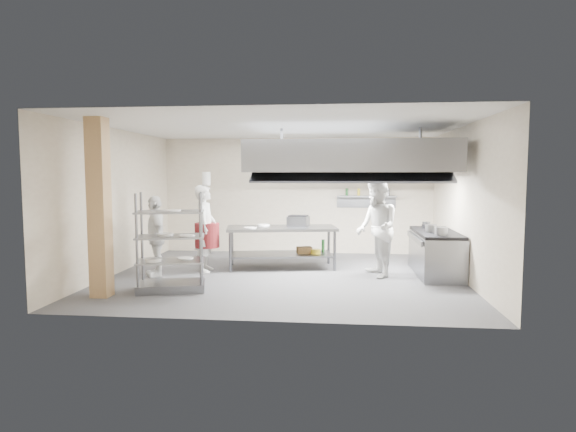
# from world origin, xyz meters

# --- Properties ---
(floor) EXTENTS (7.00, 7.00, 0.00)m
(floor) POSITION_xyz_m (0.00, 0.00, 0.00)
(floor) COLOR #3A3A3D
(floor) RESTS_ON ground
(ceiling) EXTENTS (7.00, 7.00, 0.00)m
(ceiling) POSITION_xyz_m (0.00, 0.00, 3.00)
(ceiling) COLOR silver
(ceiling) RESTS_ON wall_back
(wall_back) EXTENTS (7.00, 0.00, 7.00)m
(wall_back) POSITION_xyz_m (0.00, 3.00, 1.50)
(wall_back) COLOR #BFAF97
(wall_back) RESTS_ON ground
(wall_left) EXTENTS (0.00, 6.00, 6.00)m
(wall_left) POSITION_xyz_m (-3.50, 0.00, 1.50)
(wall_left) COLOR #BFAF97
(wall_left) RESTS_ON ground
(wall_right) EXTENTS (0.00, 6.00, 6.00)m
(wall_right) POSITION_xyz_m (3.50, 0.00, 1.50)
(wall_right) COLOR #BFAF97
(wall_right) RESTS_ON ground
(column) EXTENTS (0.30, 0.30, 3.00)m
(column) POSITION_xyz_m (-2.90, -1.90, 1.50)
(column) COLOR tan
(column) RESTS_ON floor
(exhaust_hood) EXTENTS (4.00, 2.50, 0.60)m
(exhaust_hood) POSITION_xyz_m (1.30, 0.40, 2.40)
(exhaust_hood) COLOR gray
(exhaust_hood) RESTS_ON ceiling
(hood_strip_a) EXTENTS (1.60, 0.12, 0.04)m
(hood_strip_a) POSITION_xyz_m (0.40, 0.40, 2.08)
(hood_strip_a) COLOR white
(hood_strip_a) RESTS_ON exhaust_hood
(hood_strip_b) EXTENTS (1.60, 0.12, 0.04)m
(hood_strip_b) POSITION_xyz_m (2.20, 0.40, 2.08)
(hood_strip_b) COLOR white
(hood_strip_b) RESTS_ON exhaust_hood
(wall_shelf) EXTENTS (1.50, 0.28, 0.04)m
(wall_shelf) POSITION_xyz_m (1.80, 2.84, 1.50)
(wall_shelf) COLOR gray
(wall_shelf) RESTS_ON wall_back
(island) EXTENTS (2.51, 1.38, 0.91)m
(island) POSITION_xyz_m (-0.16, 0.89, 0.46)
(island) COLOR gray
(island) RESTS_ON floor
(island_worktop) EXTENTS (2.51, 1.38, 0.06)m
(island_worktop) POSITION_xyz_m (-0.16, 0.89, 0.88)
(island_worktop) COLOR gray
(island_worktop) RESTS_ON island
(island_undershelf) EXTENTS (2.31, 1.25, 0.04)m
(island_undershelf) POSITION_xyz_m (-0.16, 0.89, 0.30)
(island_undershelf) COLOR slate
(island_undershelf) RESTS_ON island
(pass_rack) EXTENTS (1.30, 0.95, 1.75)m
(pass_rack) POSITION_xyz_m (-1.87, -1.38, 0.87)
(pass_rack) COLOR slate
(pass_rack) RESTS_ON floor
(cooking_range) EXTENTS (0.80, 2.00, 0.84)m
(cooking_range) POSITION_xyz_m (3.08, 0.50, 0.42)
(cooking_range) COLOR slate
(cooking_range) RESTS_ON floor
(range_top) EXTENTS (0.78, 1.96, 0.06)m
(range_top) POSITION_xyz_m (3.08, 0.50, 0.87)
(range_top) COLOR black
(range_top) RESTS_ON cooking_range
(chef_head) EXTENTS (0.50, 0.71, 1.84)m
(chef_head) POSITION_xyz_m (-1.71, 0.33, 0.92)
(chef_head) COLOR white
(chef_head) RESTS_ON floor
(chef_line) EXTENTS (0.95, 1.11, 1.97)m
(chef_line) POSITION_xyz_m (1.85, 0.17, 0.99)
(chef_line) COLOR silver
(chef_line) RESTS_ON floor
(chef_plating) EXTENTS (0.81, 1.03, 1.63)m
(chef_plating) POSITION_xyz_m (-2.60, -0.21, 0.82)
(chef_plating) COLOR silver
(chef_plating) RESTS_ON floor
(griddle) EXTENTS (0.50, 0.42, 0.22)m
(griddle) POSITION_xyz_m (0.20, 1.05, 1.02)
(griddle) COLOR slate
(griddle) RESTS_ON island_worktop
(wicker_basket) EXTENTS (0.37, 0.30, 0.14)m
(wicker_basket) POSITION_xyz_m (0.34, 0.97, 0.39)
(wicker_basket) COLOR olive
(wicker_basket) RESTS_ON island_undershelf
(stockpot) EXTENTS (0.23, 0.23, 0.16)m
(stockpot) POSITION_xyz_m (2.93, 0.27, 0.98)
(stockpot) COLOR gray
(stockpot) RESTS_ON range_top
(plate_stack) EXTENTS (0.28, 0.28, 0.05)m
(plate_stack) POSITION_xyz_m (-1.87, -1.38, 0.56)
(plate_stack) COLOR white
(plate_stack) RESTS_ON pass_rack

